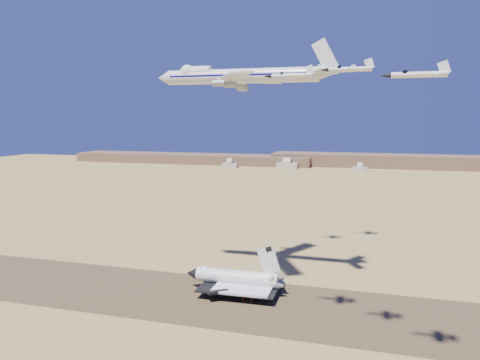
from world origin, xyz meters
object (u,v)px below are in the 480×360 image
(chase_jet_d, at_px, (299,74))
(chase_jet_e, at_px, (342,71))
(crew_c, at_px, (243,300))
(chase_jet_b, at_px, (349,69))
(chase_jet_c, at_px, (417,74))
(carrier_747, at_px, (236,76))
(shuttle, at_px, (236,279))
(crew_a, at_px, (251,301))
(crew_b, at_px, (244,298))
(chase_jet_a, at_px, (291,76))

(chase_jet_d, bearing_deg, chase_jet_e, 29.03)
(crew_c, distance_m, chase_jet_b, 98.92)
(chase_jet_c, bearing_deg, carrier_747, 133.65)
(shuttle, bearing_deg, carrier_747, 105.50)
(shuttle, distance_m, chase_jet_d, 104.77)
(crew_a, bearing_deg, shuttle, 54.48)
(crew_c, relative_size, chase_jet_e, 0.11)
(crew_b, xyz_separation_m, chase_jet_a, (22.63, -29.09, 82.28))
(chase_jet_c, bearing_deg, crew_a, 138.21)
(shuttle, relative_size, carrier_747, 0.54)
(crew_a, distance_m, crew_c, 3.42)
(chase_jet_b, relative_size, chase_jet_d, 1.01)
(crew_b, distance_m, crew_c, 2.06)
(carrier_747, relative_size, chase_jet_a, 4.99)
(chase_jet_d, bearing_deg, crew_b, -107.17)
(chase_jet_b, relative_size, chase_jet_c, 0.91)
(chase_jet_a, height_order, chase_jet_c, chase_jet_a)
(chase_jet_a, bearing_deg, shuttle, 126.34)
(shuttle, xyz_separation_m, chase_jet_c, (61.74, -57.69, 75.24))
(carrier_747, xyz_separation_m, chase_jet_c, (65.61, -70.39, -7.10))
(chase_jet_d, bearing_deg, crew_c, -106.77)
(crew_b, distance_m, chase_jet_b, 99.85)
(chase_jet_c, bearing_deg, shuttle, 137.61)
(shuttle, height_order, crew_b, shuttle)
(chase_jet_a, xyz_separation_m, chase_jet_d, (-13.24, 93.75, 8.77))
(crew_b, bearing_deg, crew_a, -167.86)
(crew_b, height_order, chase_jet_b, chase_jet_b)
(chase_jet_b, xyz_separation_m, chase_jet_c, (16.28, -11.10, -2.76))
(crew_b, xyz_separation_m, crew_c, (0.18, -2.06, 0.08))
(crew_a, xyz_separation_m, chase_jet_e, (25.52, 82.24, 93.62))
(chase_jet_d, bearing_deg, chase_jet_b, -82.51)
(chase_jet_e, bearing_deg, shuttle, -114.61)
(crew_b, relative_size, chase_jet_a, 0.10)
(crew_b, relative_size, crew_c, 0.91)
(chase_jet_e, bearing_deg, chase_jet_a, -92.56)
(crew_a, bearing_deg, chase_jet_d, 5.88)
(chase_jet_b, height_order, chase_jet_c, chase_jet_b)
(chase_jet_e, bearing_deg, crew_c, -108.58)
(carrier_747, distance_m, chase_jet_d, 48.59)
(shuttle, relative_size, chase_jet_a, 2.69)
(crew_b, bearing_deg, chase_jet_c, -178.18)
(crew_b, bearing_deg, chase_jet_b, 179.17)
(crew_c, distance_m, chase_jet_d, 113.18)
(carrier_747, distance_m, crew_b, 89.74)
(crew_c, bearing_deg, chase_jet_d, -72.93)
(carrier_747, relative_size, chase_jet_c, 4.90)
(crew_a, bearing_deg, chase_jet_e, -6.41)
(crew_b, relative_size, chase_jet_d, 0.11)
(crew_a, bearing_deg, chase_jet_c, -121.62)
(chase_jet_a, bearing_deg, chase_jet_e, 85.26)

